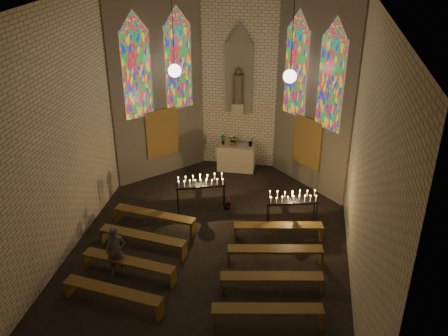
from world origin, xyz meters
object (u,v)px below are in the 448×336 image
(aisle_flower_pot, at_px, (228,203))
(altar, at_px, (236,158))
(votive_stand_left, at_px, (201,182))
(votive_stand_right, at_px, (293,199))
(visitor, at_px, (116,251))

(aisle_flower_pot, bearing_deg, altar, 92.93)
(aisle_flower_pot, distance_m, votive_stand_left, 1.20)
(aisle_flower_pot, distance_m, votive_stand_right, 2.38)
(altar, relative_size, aisle_flower_pot, 3.10)
(votive_stand_left, xyz_separation_m, votive_stand_right, (3.01, -0.50, -0.02))
(votive_stand_right, xyz_separation_m, visitor, (-4.57, -3.13, -0.26))
(altar, xyz_separation_m, visitor, (-2.27, -6.73, 0.24))
(votive_stand_right, bearing_deg, votive_stand_left, 156.92)
(votive_stand_right, bearing_deg, visitor, -159.22)
(altar, bearing_deg, votive_stand_right, -57.54)
(altar, height_order, votive_stand_left, votive_stand_left)
(altar, xyz_separation_m, votive_stand_right, (2.29, -3.60, 0.51))
(votive_stand_left, relative_size, votive_stand_right, 1.02)
(altar, height_order, visitor, visitor)
(aisle_flower_pot, xyz_separation_m, votive_stand_left, (-0.87, -0.17, 0.81))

